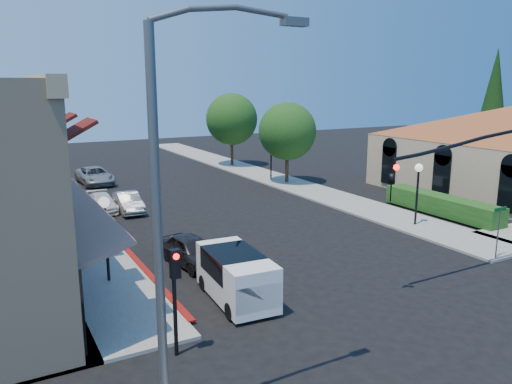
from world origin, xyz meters
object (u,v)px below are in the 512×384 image
conifer_far (493,101)px  street_tree_b (232,119)px  lamppost_left_far (56,167)px  cobra_streetlight (174,214)px  white_van (237,274)px  secondary_signal (175,283)px  signal_mast_arm (494,178)px  parked_car_d (95,176)px  lamppost_right_far (271,147)px  lamppost_left_near (105,218)px  lamppost_right_near (418,179)px  parked_car_a (191,250)px  street_tree_a (287,131)px  parked_car_c (102,203)px  parked_car_b (128,202)px  street_name_sign (499,224)px

conifer_far → street_tree_b: bearing=143.9°
lamppost_left_far → cobra_streetlight: bearing=-91.5°
lamppost_left_far → white_van: 18.43m
secondary_signal → white_van: (3.27, 2.63, -1.28)m
signal_mast_arm → parked_car_d: bearing=111.1°
lamppost_right_far → lamppost_left_near: bearing=-136.7°
lamppost_right_near → parked_car_a: bearing=178.5°
street_tree_a → lamppost_right_near: street_tree_a is taller
street_tree_b → cobra_streetlight: size_ratio=0.75×
parked_car_a → parked_car_d: bearing=83.1°
signal_mast_arm → parked_car_d: 29.82m
conifer_far → signal_mast_arm: bearing=-143.3°
street_tree_a → lamppost_right_near: 14.08m
lamppost_left_near → lamppost_left_far: 14.00m
lamppost_left_far → lamppost_left_near: bearing=-90.0°
cobra_streetlight → lamppost_right_far: bearing=55.8°
parked_car_a → parked_car_c: 11.74m
lamppost_left_near → lamppost_left_far: same height
street_tree_a → secondary_signal: bearing=-129.2°
lamppost_right_far → parked_car_a: 20.64m
conifer_far → secondary_signal: bearing=-155.3°
lamppost_right_far → white_van: 24.01m
cobra_streetlight → white_van: size_ratio=2.24×
parked_car_d → cobra_streetlight: bearing=-100.4°
lamppost_left_far → lamppost_right_near: size_ratio=1.00×
conifer_far → parked_car_b: conifer_far is taller
secondary_signal → cobra_streetlight: cobra_streetlight is taller
secondary_signal → lamppost_right_far: 27.98m
conifer_far → parked_car_c: conifer_far is taller
conifer_far → lamppost_left_near: bearing=-164.7°
parked_car_b → cobra_streetlight: bearing=-99.7°
street_tree_b → parked_car_a: 27.56m
lamppost_left_far → secondary_signal: bearing=-88.6°
street_tree_a → parked_car_b: (-13.60, -3.00, -3.58)m
lamppost_right_near → street_tree_a: bearing=88.8°
lamppost_left_far → white_van: bearing=-78.1°
cobra_streetlight → lamppost_left_far: size_ratio=2.61×
parked_car_b → parked_car_d: 10.14m
signal_mast_arm → lamppost_left_near: bearing=155.6°
street_tree_a → lamppost_left_far: street_tree_a is taller
cobra_streetlight → lamppost_right_near: cobra_streetlight is taller
secondary_signal → street_name_sign: (15.50, 0.79, -0.62)m
street_tree_b → parked_car_a: street_tree_b is taller
cobra_streetlight → parked_car_d: (4.35, 31.14, -4.59)m
secondary_signal → parked_car_d: (3.20, 27.73, -1.63)m
street_tree_a → lamppost_left_near: size_ratio=1.82×
secondary_signal → parked_car_a: size_ratio=0.85×
street_tree_a → secondary_signal: size_ratio=1.95×
street_tree_b → signal_mast_arm: street_tree_b is taller
conifer_far → cobra_streetlight: (-37.15, -20.00, -1.09)m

